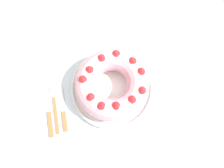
{
  "coord_description": "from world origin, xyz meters",
  "views": [
    {
      "loc": [
        -0.07,
        -0.25,
        1.6
      ],
      "look_at": [
        -0.02,
        -0.02,
        0.81
      ],
      "focal_mm": 35.0,
      "sensor_mm": 36.0,
      "label": 1
    }
  ],
  "objects_px": {
    "serving_dish": "(112,88)",
    "serving_knife": "(49,113)",
    "bundt_cake": "(112,84)",
    "fork": "(55,104)",
    "cake_knife": "(64,112)"
  },
  "relations": [
    {
      "from": "serving_dish",
      "to": "fork",
      "type": "height_order",
      "value": "serving_dish"
    },
    {
      "from": "serving_dish",
      "to": "serving_knife",
      "type": "distance_m",
      "value": 0.27
    },
    {
      "from": "serving_dish",
      "to": "serving_knife",
      "type": "height_order",
      "value": "serving_dish"
    },
    {
      "from": "fork",
      "to": "serving_dish",
      "type": "bearing_deg",
      "value": 2.62
    },
    {
      "from": "bundt_cake",
      "to": "cake_knife",
      "type": "bearing_deg",
      "value": -164.23
    },
    {
      "from": "serving_dish",
      "to": "cake_knife",
      "type": "distance_m",
      "value": 0.22
    },
    {
      "from": "serving_knife",
      "to": "cake_knife",
      "type": "distance_m",
      "value": 0.06
    },
    {
      "from": "serving_knife",
      "to": "fork",
      "type": "bearing_deg",
      "value": 45.48
    },
    {
      "from": "serving_dish",
      "to": "serving_knife",
      "type": "relative_size",
      "value": 1.49
    },
    {
      "from": "serving_knife",
      "to": "cake_knife",
      "type": "bearing_deg",
      "value": -12.32
    },
    {
      "from": "bundt_cake",
      "to": "fork",
      "type": "bearing_deg",
      "value": -175.16
    },
    {
      "from": "fork",
      "to": "cake_knife",
      "type": "xyz_separation_m",
      "value": [
        0.03,
        -0.04,
        0.0
      ]
    },
    {
      "from": "bundt_cake",
      "to": "fork",
      "type": "relative_size",
      "value": 1.37
    },
    {
      "from": "bundt_cake",
      "to": "fork",
      "type": "height_order",
      "value": "bundt_cake"
    },
    {
      "from": "bundt_cake",
      "to": "serving_knife",
      "type": "bearing_deg",
      "value": -168.9
    }
  ]
}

